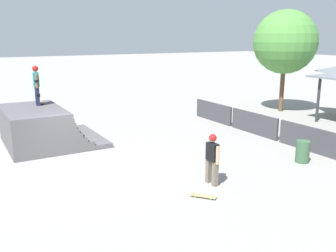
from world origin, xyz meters
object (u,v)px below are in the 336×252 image
Objects in this scene: skateboard_on_ground at (202,196)px; tree_beside_pavilion at (285,42)px; skater_on_deck at (36,83)px; trash_bin at (303,152)px; skateboard_on_deck at (42,102)px; bystander_walking at (212,155)px.

tree_beside_pavilion reaches higher than skateboard_on_ground.
skater_on_deck reaches higher than trash_bin.
skateboard_on_ground is at bearing 24.18° from skater_on_deck.
skateboard_on_deck is 9.38m from bystander_walking.
bystander_walking is at bearing -89.88° from skateboard_on_ground.
skateboard_on_deck is 15.03m from tree_beside_pavilion.
skater_on_deck is 2.11× the size of trash_bin.
trash_bin is at bearing 50.93° from skater_on_deck.
tree_beside_pavilion is at bearing 137.98° from trash_bin.
tree_beside_pavilion is (-8.44, 12.16, 4.32)m from skateboard_on_ground.
bystander_walking is 2.01× the size of trash_bin.
skater_on_deck is 9.86m from skateboard_on_ground.
skateboard_on_deck is 0.98× the size of trash_bin.
skater_on_deck is 9.29m from bystander_walking.
skateboard_on_ground is 15.41m from tree_beside_pavilion.
trash_bin is (7.69, -6.93, -3.95)m from tree_beside_pavilion.
skater_on_deck is 2.15× the size of skateboard_on_deck.
skater_on_deck reaches higher than bystander_walking.
trash_bin is (8.32, 8.06, -2.27)m from skater_on_deck.
tree_beside_pavilion is at bearing 94.44° from skater_on_deck.
bystander_walking is at bearing 30.80° from skater_on_deck.
skater_on_deck is 2.43× the size of skateboard_on_ground.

